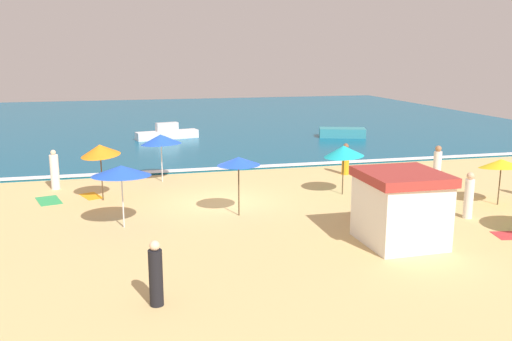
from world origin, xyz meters
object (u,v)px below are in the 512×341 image
object	(u,v)px
beach_umbrella_3	(100,150)
beach_umbrella_4	(121,171)
small_boat_0	(342,133)
beachgoer_4	(469,196)
small_boat_1	(167,133)
beachgoer_6	(55,171)
beach_umbrella_0	(161,139)
beachgoer_8	(346,160)
beach_umbrella_2	(501,164)
beachgoer_2	(437,167)
beachgoer_1	(366,209)
lifeguard_cabana	(400,207)
beach_umbrella_5	(239,161)
beachgoer_0	(156,275)
beach_umbrella_1	(344,151)

from	to	relation	value
beach_umbrella_3	beach_umbrella_4	bearing A→B (deg)	-78.37
small_boat_0	beach_umbrella_4	bearing A→B (deg)	-131.90
beachgoer_4	small_boat_1	bearing A→B (deg)	113.49
beach_umbrella_4	beachgoer_6	distance (m)	7.05
beach_umbrella_0	beachgoer_6	distance (m)	4.88
beachgoer_6	beachgoer_4	bearing A→B (deg)	-28.51
beach_umbrella_3	beachgoer_8	size ratio (longest dim) A/B	1.53
beach_umbrella_2	beachgoer_8	size ratio (longest dim) A/B	1.24
beachgoer_2	beachgoer_8	distance (m)	4.49
beachgoer_1	beachgoer_2	size ratio (longest dim) A/B	0.45
lifeguard_cabana	beach_umbrella_5	size ratio (longest dim) A/B	1.16
lifeguard_cabana	beachgoer_1	size ratio (longest dim) A/B	3.10
beach_umbrella_5	beachgoer_4	distance (m)	8.50
lifeguard_cabana	beachgoer_4	bearing A→B (deg)	25.99
beachgoer_2	beach_umbrella_4	bearing A→B (deg)	-168.96
beachgoer_0	beachgoer_6	size ratio (longest dim) A/B	0.92
beach_umbrella_5	beachgoer_1	distance (m)	4.99
beachgoer_8	small_boat_0	xyz separation A→B (m)	(4.40, 10.91, -0.32)
beach_umbrella_1	beachgoer_6	xyz separation A→B (m)	(-12.02, 3.91, -1.06)
beach_umbrella_4	small_boat_1	xyz separation A→B (m)	(3.13, 19.09, -1.54)
small_boat_0	beachgoer_6	bearing A→B (deg)	-149.60
beach_umbrella_4	beachgoer_6	bearing A→B (deg)	114.49
lifeguard_cabana	beachgoer_8	world-z (taller)	lifeguard_cabana
beach_umbrella_5	beachgoer_6	world-z (taller)	beach_umbrella_5
beach_umbrella_0	beach_umbrella_4	xyz separation A→B (m)	(-1.84, -6.66, 0.01)
beach_umbrella_0	small_boat_0	distance (m)	16.93
beach_umbrella_5	beachgoer_8	bearing A→B (deg)	40.13
beach_umbrella_2	beachgoer_8	bearing A→B (deg)	119.39
beach_umbrella_1	beachgoer_1	size ratio (longest dim) A/B	2.60
beachgoer_6	beach_umbrella_5	bearing A→B (deg)	-39.82
beachgoer_0	small_boat_1	bearing A→B (deg)	84.53
beachgoer_0	beach_umbrella_5	bearing A→B (deg)	62.81
beach_umbrella_3	beachgoer_1	xyz separation A→B (m)	(9.42, -4.90, -1.75)
lifeguard_cabana	beachgoer_6	world-z (taller)	lifeguard_cabana
beachgoer_4	beach_umbrella_3	bearing A→B (deg)	156.19
beach_umbrella_0	beach_umbrella_3	distance (m)	3.84
beachgoer_4	small_boat_0	size ratio (longest dim) A/B	0.50
beach_umbrella_5	beachgoer_4	xyz separation A→B (m)	(8.08, -2.33, -1.23)
lifeguard_cabana	beach_umbrella_3	distance (m)	12.04
beach_umbrella_3	beachgoer_4	size ratio (longest dim) A/B	1.40
beachgoer_1	beachgoer_2	world-z (taller)	beachgoer_2
beachgoer_0	small_boat_1	size ratio (longest dim) A/B	0.37
beachgoer_6	small_boat_1	size ratio (longest dim) A/B	0.40
beach_umbrella_4	lifeguard_cabana	bearing A→B (deg)	-23.69
small_boat_1	beach_umbrella_4	bearing A→B (deg)	-99.32
lifeguard_cabana	small_boat_0	xyz separation A→B (m)	(6.70, 20.66, -0.77)
small_boat_0	small_boat_1	size ratio (longest dim) A/B	0.79
beach_umbrella_0	small_boat_1	size ratio (longest dim) A/B	0.60
beach_umbrella_4	beach_umbrella_1	bearing A→B (deg)	14.79
beachgoer_0	small_boat_0	size ratio (longest dim) A/B	0.47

